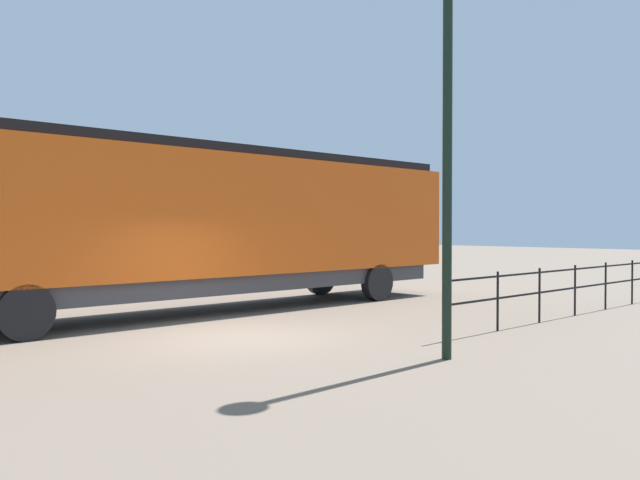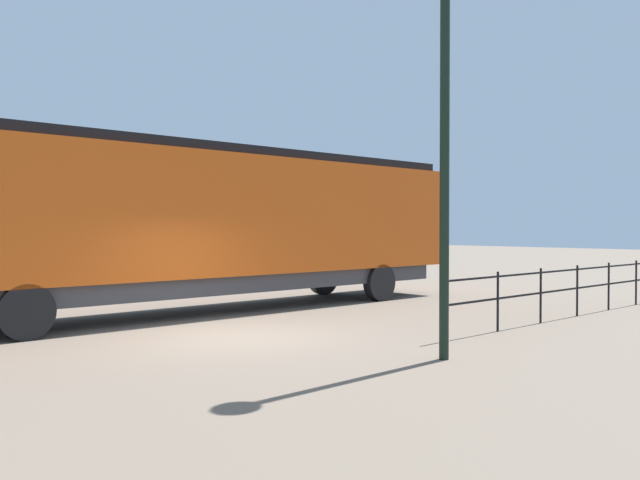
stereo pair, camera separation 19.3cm
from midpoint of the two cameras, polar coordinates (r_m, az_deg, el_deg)
ground_plane at (r=13.03m, az=-8.00°, el=-8.55°), size 120.00×120.00×0.00m
locomotive at (r=17.19m, az=-8.53°, el=1.72°), size 2.81×15.74×4.25m
lamp_post at (r=11.14m, az=10.78°, el=15.69°), size 0.56×0.56×6.91m
platform_fence at (r=17.11m, az=21.44°, el=-3.59°), size 0.05×10.59×1.26m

